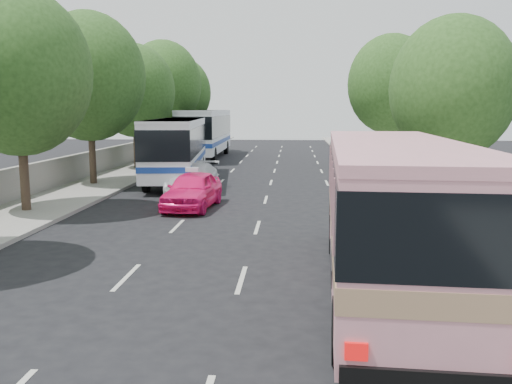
# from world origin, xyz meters

# --- Properties ---
(ground) EXTENTS (120.00, 120.00, 0.00)m
(ground) POSITION_xyz_m (0.00, 0.00, 0.00)
(ground) COLOR black
(ground) RESTS_ON ground
(sidewalk_left) EXTENTS (4.00, 90.00, 0.15)m
(sidewalk_left) POSITION_xyz_m (-8.50, 20.00, 0.07)
(sidewalk_left) COLOR #9E998E
(sidewalk_left) RESTS_ON ground
(sidewalk_right) EXTENTS (4.00, 90.00, 0.12)m
(sidewalk_right) POSITION_xyz_m (8.50, 20.00, 0.06)
(sidewalk_right) COLOR #9E998E
(sidewalk_right) RESTS_ON ground
(low_wall) EXTENTS (0.30, 90.00, 1.50)m
(low_wall) POSITION_xyz_m (-10.30, 20.00, 0.90)
(low_wall) COLOR #9E998E
(low_wall) RESTS_ON sidewalk_left
(tree_left_b) EXTENTS (5.70, 5.70, 8.88)m
(tree_left_b) POSITION_xyz_m (-8.42, 5.94, 5.82)
(tree_left_b) COLOR #38281E
(tree_left_b) RESTS_ON ground
(tree_left_c) EXTENTS (6.00, 6.00, 9.35)m
(tree_left_c) POSITION_xyz_m (-8.62, 13.94, 6.12)
(tree_left_c) COLOR #38281E
(tree_left_c) RESTS_ON ground
(tree_left_d) EXTENTS (5.52, 5.52, 8.60)m
(tree_left_d) POSITION_xyz_m (-8.52, 21.94, 5.63)
(tree_left_d) COLOR #38281E
(tree_left_d) RESTS_ON ground
(tree_left_e) EXTENTS (6.30, 6.30, 9.82)m
(tree_left_e) POSITION_xyz_m (-8.42, 29.94, 6.43)
(tree_left_e) COLOR #38281E
(tree_left_e) RESTS_ON ground
(tree_left_f) EXTENTS (5.88, 5.88, 9.16)m
(tree_left_f) POSITION_xyz_m (-8.62, 37.94, 6.00)
(tree_left_f) COLOR #38281E
(tree_left_f) RESTS_ON ground
(tree_right_near) EXTENTS (5.10, 5.10, 7.95)m
(tree_right_near) POSITION_xyz_m (8.78, 7.94, 5.20)
(tree_right_near) COLOR #38281E
(tree_right_near) RESTS_ON ground
(tree_right_far) EXTENTS (6.00, 6.00, 9.35)m
(tree_right_far) POSITION_xyz_m (9.08, 23.94, 6.12)
(tree_right_far) COLOR #38281E
(tree_right_far) RESTS_ON ground
(pink_bus) EXTENTS (3.40, 11.05, 3.48)m
(pink_bus) POSITION_xyz_m (4.50, -2.70, 2.17)
(pink_bus) COLOR pink
(pink_bus) RESTS_ON ground
(pink_taxi) EXTENTS (2.23, 4.72, 1.56)m
(pink_taxi) POSITION_xyz_m (-2.00, 7.63, 0.78)
(pink_taxi) COLOR #FF1673
(pink_taxi) RESTS_ON ground
(white_pickup) EXTENTS (2.19, 5.21, 1.50)m
(white_pickup) POSITION_xyz_m (-2.64, 11.42, 0.75)
(white_pickup) COLOR silver
(white_pickup) RESTS_ON ground
(tour_coach_front) EXTENTS (3.81, 12.25, 3.61)m
(tour_coach_front) POSITION_xyz_m (-4.50, 16.26, 2.17)
(tour_coach_front) COLOR white
(tour_coach_front) RESTS_ON ground
(tour_coach_rear) EXTENTS (3.17, 13.71, 4.09)m
(tour_coach_rear) POSITION_xyz_m (-5.28, 31.52, 2.46)
(tour_coach_rear) COLOR white
(tour_coach_rear) RESTS_ON ground
(taxi_roof_sign) EXTENTS (0.56, 0.23, 0.18)m
(taxi_roof_sign) POSITION_xyz_m (-2.00, 7.63, 1.65)
(taxi_roof_sign) COLOR silver
(taxi_roof_sign) RESTS_ON pink_taxi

